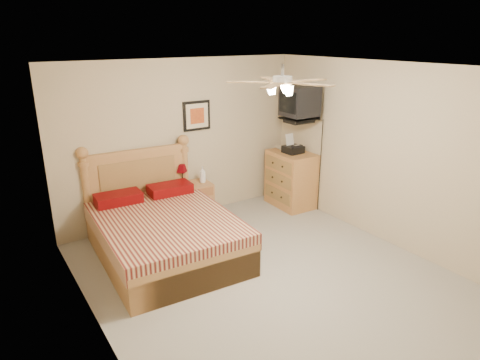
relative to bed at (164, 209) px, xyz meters
name	(u,v)px	position (x,y,z in m)	size (l,w,h in m)	color
floor	(266,275)	(0.83, -1.12, -0.69)	(4.50, 4.50, 0.00)	gray
ceiling	(271,67)	(0.83, -1.12, 1.81)	(4.00, 4.50, 0.04)	white
wall_back	(182,141)	(0.83, 1.13, 0.56)	(4.00, 0.04, 2.50)	#C1AF8E
wall_front	(454,263)	(0.83, -3.37, 0.56)	(4.00, 0.04, 2.50)	#C1AF8E
wall_left	(90,219)	(-1.17, -1.12, 0.56)	(0.04, 4.50, 2.50)	#C1AF8E
wall_right	(384,154)	(2.83, -1.12, 0.56)	(0.04, 4.50, 2.50)	#C1AF8E
bed	(164,209)	(0.00, 0.00, 0.00)	(1.62, 2.12, 1.37)	#B38543
nightstand	(194,202)	(0.87, 0.88, -0.39)	(0.56, 0.42, 0.60)	#A76236
table_lamp	(182,174)	(0.73, 0.95, 0.08)	(0.17, 0.17, 0.32)	#5F020A
lotion_bottle	(203,175)	(1.04, 0.86, 0.04)	(0.10, 0.10, 0.26)	white
framed_picture	(197,116)	(1.10, 1.11, 0.93)	(0.46, 0.04, 0.46)	black
dresser	(291,179)	(2.56, 0.50, -0.21)	(0.56, 0.80, 0.95)	#B06E35
fax_machine	(293,144)	(2.55, 0.48, 0.41)	(0.29, 0.31, 0.31)	black
magazine_lower	(280,149)	(2.48, 0.74, 0.27)	(0.18, 0.24, 0.02)	beige
magazine_upper	(280,148)	(2.48, 0.73, 0.29)	(0.19, 0.26, 0.02)	tan
wall_tv	(307,103)	(2.58, 0.22, 1.12)	(0.56, 0.46, 0.58)	black
ceiling_fan	(282,82)	(0.83, -1.32, 1.67)	(1.14, 1.14, 0.28)	silver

